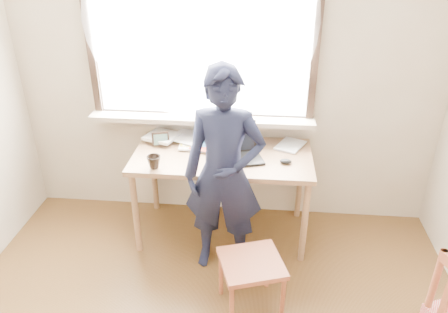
# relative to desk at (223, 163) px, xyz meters

# --- Properties ---
(room_shell) EXTENTS (3.52, 4.02, 2.61)m
(room_shell) POSITION_rel_desk_xyz_m (-0.02, -1.43, 0.96)
(room_shell) COLOR #BEB098
(room_shell) RESTS_ON ground
(desk) EXTENTS (1.40, 0.70, 0.75)m
(desk) POSITION_rel_desk_xyz_m (0.00, 0.00, 0.00)
(desk) COLOR #916B48
(desk) RESTS_ON ground
(laptop) EXTENTS (0.44, 0.40, 0.25)m
(laptop) POSITION_rel_desk_xyz_m (0.11, -0.03, 0.14)
(laptop) COLOR black
(laptop) RESTS_ON desk
(mug_white) EXTENTS (0.17, 0.17, 0.10)m
(mug_white) POSITION_rel_desk_xyz_m (-0.09, 0.13, 0.13)
(mug_white) COLOR white
(mug_white) RESTS_ON desk
(mug_dark) EXTENTS (0.14, 0.14, 0.10)m
(mug_dark) POSITION_rel_desk_xyz_m (-0.48, -0.26, 0.13)
(mug_dark) COLOR black
(mug_dark) RESTS_ON desk
(mouse) EXTENTS (0.09, 0.06, 0.03)m
(mouse) POSITION_rel_desk_xyz_m (0.49, -0.10, 0.09)
(mouse) COLOR black
(mouse) RESTS_ON desk
(desk_clutter) EXTENTS (0.80, 0.47, 0.05)m
(desk_clutter) POSITION_rel_desk_xyz_m (-0.23, 0.17, 0.10)
(desk_clutter) COLOR white
(desk_clutter) RESTS_ON desk
(book_a) EXTENTS (0.30, 0.31, 0.02)m
(book_a) POSITION_rel_desk_xyz_m (-0.34, 0.22, 0.09)
(book_a) COLOR white
(book_a) RESTS_ON desk
(book_b) EXTENTS (0.28, 0.31, 0.02)m
(book_b) POSITION_rel_desk_xyz_m (0.45, 0.23, 0.09)
(book_b) COLOR white
(book_b) RESTS_ON desk
(picture_frame) EXTENTS (0.14, 0.05, 0.11)m
(picture_frame) POSITION_rel_desk_xyz_m (-0.51, 0.10, 0.13)
(picture_frame) COLOR black
(picture_frame) RESTS_ON desk
(work_chair) EXTENTS (0.49, 0.48, 0.40)m
(work_chair) POSITION_rel_desk_xyz_m (0.27, -0.82, -0.33)
(work_chair) COLOR #A05234
(work_chair) RESTS_ON ground
(person) EXTENTS (0.59, 0.39, 1.57)m
(person) POSITION_rel_desk_xyz_m (0.05, -0.37, 0.11)
(person) COLOR black
(person) RESTS_ON ground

